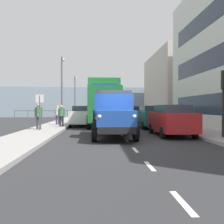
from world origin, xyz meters
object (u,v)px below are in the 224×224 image
(pedestrian_couple_a, at_px, (61,114))
(street_sign, at_px, (40,106))
(lamp_post_promenade, at_px, (62,83))
(truck_vintage_blue, at_px, (113,115))
(lorry_cargo_green, at_px, (104,102))
(car_black_kerbside_2, at_px, (138,114))
(car_grey_oppositeside_1, at_px, (86,114))
(traffic_light_near, at_px, (224,89))
(pedestrian_couple_b, at_px, (39,114))
(car_white_oppositeside_0, at_px, (82,116))
(lamp_post_far, at_px, (75,93))
(car_navy_oppositeside_2, at_px, (88,113))
(car_red_kerbside_near, at_px, (171,120))
(pedestrian_by_lamp, at_px, (58,113))
(car_teal_kerbside_1, at_px, (151,116))

(pedestrian_couple_a, distance_m, street_sign, 3.09)
(lamp_post_promenade, bearing_deg, truck_vintage_blue, 108.75)
(pedestrian_couple_a, relative_size, street_sign, 0.72)
(lorry_cargo_green, xyz_separation_m, car_black_kerbside_2, (-3.58, -4.25, -1.18))
(car_grey_oppositeside_1, distance_m, traffic_light_near, 17.59)
(street_sign, bearing_deg, traffic_light_near, 155.75)
(lorry_cargo_green, relative_size, pedestrian_couple_b, 4.80)
(car_black_kerbside_2, xyz_separation_m, pedestrian_couple_a, (6.80, 6.18, 0.20))
(traffic_light_near, bearing_deg, car_white_oppositeside_0, -52.76)
(car_black_kerbside_2, bearing_deg, pedestrian_couple_b, 46.61)
(pedestrian_couple_a, xyz_separation_m, traffic_light_near, (-8.78, 7.26, 1.38))
(lorry_cargo_green, xyz_separation_m, lamp_post_far, (3.85, -16.56, 1.72))
(lorry_cargo_green, height_order, car_navy_oppositeside_2, lorry_cargo_green)
(car_white_oppositeside_0, relative_size, pedestrian_couple_b, 2.69)
(car_red_kerbside_near, relative_size, car_grey_oppositeside_1, 1.07)
(pedestrian_by_lamp, height_order, lamp_post_promenade, lamp_post_promenade)
(truck_vintage_blue, distance_m, car_black_kerbside_2, 12.68)
(car_teal_kerbside_1, bearing_deg, car_black_kerbside_2, -90.00)
(car_navy_oppositeside_2, height_order, pedestrian_couple_b, pedestrian_couple_b)
(truck_vintage_blue, distance_m, lorry_cargo_green, 8.05)
(car_navy_oppositeside_2, distance_m, traffic_light_near, 22.85)
(car_grey_oppositeside_1, bearing_deg, pedestrian_couple_b, 76.75)
(traffic_light_near, bearing_deg, street_sign, -24.25)
(car_white_oppositeside_0, height_order, pedestrian_couple_b, pedestrian_couple_b)
(traffic_light_near, bearing_deg, car_grey_oppositeside_1, -65.06)
(car_white_oppositeside_0, distance_m, lamp_post_promenade, 6.11)
(lorry_cargo_green, xyz_separation_m, lamp_post_promenade, (4.17, -5.16, 2.03))
(lamp_post_promenade, bearing_deg, lorry_cargo_green, 128.92)
(car_teal_kerbside_1, bearing_deg, traffic_light_near, 105.11)
(pedestrian_couple_a, bearing_deg, traffic_light_near, 140.40)
(traffic_light_near, bearing_deg, lamp_post_far, -69.93)
(lorry_cargo_green, height_order, car_grey_oppositeside_1, lorry_cargo_green)
(car_navy_oppositeside_2, relative_size, pedestrian_couple_a, 2.59)
(pedestrian_couple_a, bearing_deg, lamp_post_promenade, -82.38)
(car_white_oppositeside_0, relative_size, lamp_post_promenade, 0.69)
(car_white_oppositeside_0, bearing_deg, lorry_cargo_green, 164.02)
(truck_vintage_blue, xyz_separation_m, car_navy_oppositeside_2, (2.12, -20.36, -0.28))
(lamp_post_promenade, xyz_separation_m, street_sign, (0.01, 9.97, -2.42))
(lorry_cargo_green, distance_m, car_grey_oppositeside_1, 7.03)
(car_white_oppositeside_0, bearing_deg, pedestrian_by_lamp, 6.51)
(lamp_post_promenade, height_order, lamp_post_far, lamp_post_promenade)
(car_teal_kerbside_1, distance_m, pedestrian_by_lamp, 7.75)
(lorry_cargo_green, bearing_deg, lamp_post_promenade, -51.08)
(truck_vintage_blue, xyz_separation_m, lamp_post_far, (4.15, -24.55, 2.62))
(car_black_kerbside_2, xyz_separation_m, street_sign, (7.75, 9.06, 0.79))
(truck_vintage_blue, xyz_separation_m, car_white_oppositeside_0, (2.12, -8.52, -0.28))
(car_red_kerbside_near, relative_size, traffic_light_near, 1.36)
(car_grey_oppositeside_1, bearing_deg, lamp_post_promenade, 33.09)
(car_red_kerbside_near, xyz_separation_m, lamp_post_promenade, (7.75, -12.32, 3.21))
(car_navy_oppositeside_2, bearing_deg, pedestrian_couple_b, 81.21)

